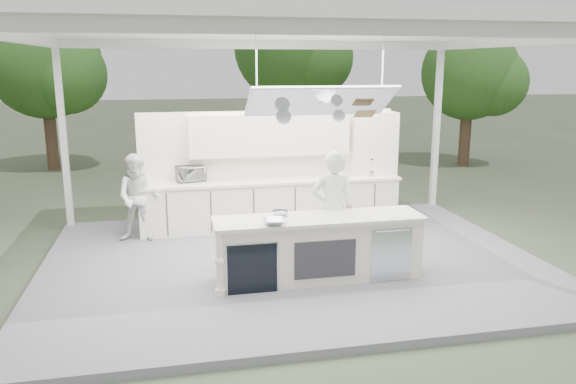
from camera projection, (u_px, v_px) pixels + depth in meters
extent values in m
plane|color=#464E35|center=(292.00, 266.00, 9.27)|extent=(90.00, 90.00, 0.00)
cube|color=slate|center=(292.00, 262.00, 9.25)|extent=(8.00, 6.00, 0.12)
cube|color=white|center=(436.00, 129.00, 12.40)|extent=(0.12, 0.12, 3.70)
cube|color=white|center=(63.00, 138.00, 10.83)|extent=(0.12, 0.12, 3.70)
cube|color=white|center=(293.00, 28.00, 8.42)|extent=(8.20, 6.20, 0.16)
cube|color=white|center=(355.00, 28.00, 5.69)|extent=(8.00, 0.12, 0.16)
cube|color=white|center=(262.00, 45.00, 11.22)|extent=(8.00, 0.12, 0.16)
cube|color=white|center=(15.00, 37.00, 7.67)|extent=(0.12, 6.00, 0.16)
cube|color=white|center=(524.00, 41.00, 9.24)|extent=(0.12, 6.00, 0.16)
cube|color=white|center=(321.00, 101.00, 7.83)|extent=(2.00, 0.71, 0.43)
cube|color=white|center=(321.00, 101.00, 7.83)|extent=(2.06, 0.76, 0.46)
cylinder|color=white|center=(257.00, 66.00, 7.54)|extent=(0.02, 0.02, 0.95)
cylinder|color=white|center=(383.00, 66.00, 7.91)|extent=(0.02, 0.02, 0.95)
cylinder|color=silver|center=(283.00, 117.00, 7.92)|extent=(0.22, 0.14, 0.21)
cylinder|color=silver|center=(339.00, 116.00, 8.04)|extent=(0.18, 0.12, 0.18)
cube|color=olive|center=(365.00, 114.00, 8.13)|extent=(0.28, 0.18, 0.12)
cube|color=white|center=(319.00, 249.00, 8.32)|extent=(3.00, 0.70, 0.90)
cube|color=white|center=(319.00, 219.00, 8.21)|extent=(3.10, 0.78, 0.05)
cylinder|color=white|center=(220.00, 264.00, 7.68)|extent=(0.11, 0.11, 0.92)
cube|color=black|center=(252.00, 269.00, 7.79)|extent=(0.70, 0.04, 0.72)
cube|color=silver|center=(252.00, 269.00, 7.79)|extent=(0.74, 0.03, 0.72)
cube|color=#2D2D31|center=(325.00, 259.00, 7.99)|extent=(0.90, 0.02, 0.55)
cube|color=silver|center=(391.00, 255.00, 8.19)|extent=(0.62, 0.02, 0.78)
cube|color=white|center=(272.00, 205.00, 10.95)|extent=(5.00, 0.65, 0.90)
cube|color=white|center=(271.00, 181.00, 10.84)|extent=(5.08, 0.72, 0.05)
cube|color=white|center=(269.00, 168.00, 11.08)|extent=(5.00, 0.10, 2.25)
cube|color=white|center=(270.00, 135.00, 10.81)|extent=(3.10, 0.38, 0.80)
cube|color=white|center=(373.00, 145.00, 11.24)|extent=(0.90, 0.45, 1.30)
cube|color=olive|center=(373.00, 145.00, 11.24)|extent=(0.84, 0.40, 0.03)
cylinder|color=silver|center=(370.00, 173.00, 11.21)|extent=(0.20, 0.20, 0.12)
cylinder|color=black|center=(370.00, 165.00, 11.17)|extent=(0.17, 0.17, 0.20)
cylinder|color=black|center=(386.00, 172.00, 11.28)|extent=(0.16, 0.16, 0.10)
cone|color=black|center=(387.00, 164.00, 11.24)|extent=(0.14, 0.14, 0.24)
cylinder|color=#4E3927|center=(51.00, 136.00, 17.45)|extent=(0.36, 0.36, 2.10)
sphere|color=#346023|center=(44.00, 62.00, 16.95)|extent=(3.40, 3.40, 3.40)
sphere|color=#346023|center=(66.00, 74.00, 16.68)|extent=(2.38, 2.38, 2.38)
cylinder|color=#4E3927|center=(289.00, 119.00, 20.94)|extent=(0.36, 0.36, 2.45)
sphere|color=#346023|center=(289.00, 47.00, 20.35)|extent=(4.00, 4.00, 4.00)
sphere|color=#346023|center=(314.00, 58.00, 20.03)|extent=(2.80, 2.80, 2.80)
cylinder|color=#4E3927|center=(465.00, 136.00, 18.19)|extent=(0.36, 0.36, 1.92)
sphere|color=#346023|center=(469.00, 72.00, 17.74)|extent=(3.00, 3.00, 3.00)
sphere|color=#346023|center=(494.00, 82.00, 17.50)|extent=(2.10, 2.10, 2.10)
imported|color=silver|center=(333.00, 209.00, 8.72)|extent=(0.70, 0.49, 1.86)
imported|color=silver|center=(139.00, 198.00, 10.04)|extent=(0.88, 0.74, 1.59)
imported|color=#B4B6BB|center=(191.00, 174.00, 10.66)|extent=(0.59, 0.46, 0.30)
imported|color=silver|center=(274.00, 222.00, 7.82)|extent=(0.38, 0.38, 0.08)
imported|color=#B9BCC1|center=(280.00, 213.00, 8.28)|extent=(0.28, 0.28, 0.07)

